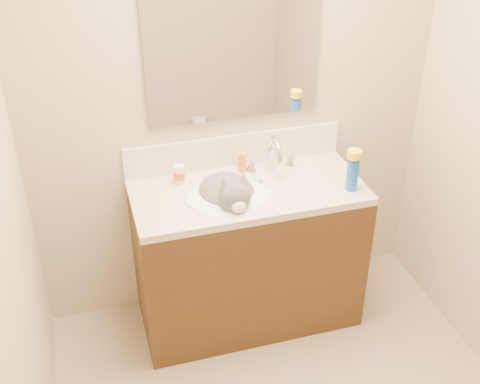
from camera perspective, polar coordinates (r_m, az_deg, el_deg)
room_shell at (r=1.99m, az=9.18°, el=1.65°), size 2.24×2.54×2.52m
vanity_cabinet at (r=3.34m, az=0.75°, el=-6.27°), size 1.20×0.55×0.82m
counter_slab at (r=3.10m, az=0.81°, el=0.00°), size 1.20×0.55×0.04m
basin at (r=3.07m, az=-1.18°, el=-1.40°), size 0.45×0.36×0.14m
faucet at (r=3.21m, az=3.19°, el=3.33°), size 0.28×0.20×0.21m
cat at (r=3.07m, az=-1.12°, el=-0.47°), size 0.35×0.43×0.33m
backsplash at (r=3.26m, az=-0.53°, el=3.98°), size 1.20×0.02×0.18m
mirror at (r=3.03m, az=-0.59°, el=13.90°), size 0.90×0.02×0.80m
pill_bottle at (r=3.13m, az=-5.81°, el=1.68°), size 0.06×0.06×0.10m
pill_label at (r=3.13m, az=-5.81°, el=1.60°), size 0.07×0.07×0.04m
silver_jar at (r=3.25m, az=0.17°, el=2.69°), size 0.07×0.07×0.06m
amber_bottle at (r=3.21m, az=0.22°, el=2.83°), size 0.06×0.06×0.11m
toothbrush at (r=3.14m, az=2.03°, el=0.97°), size 0.02×0.12×0.01m
toothbrush_head at (r=3.14m, az=2.04°, el=1.03°), size 0.02×0.03×0.02m
spray_can at (r=3.09m, az=10.59°, el=1.63°), size 0.08×0.08×0.17m
spray_cap at (r=3.04m, az=10.81°, el=3.54°), size 0.09×0.09×0.04m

